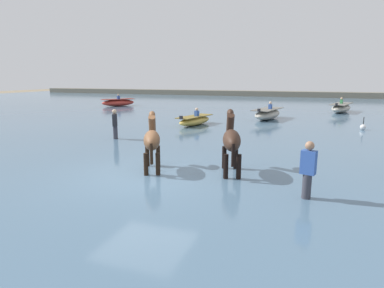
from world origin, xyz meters
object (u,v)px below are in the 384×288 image
object	(u,v)px
horse_trailing_dark_bay	(231,141)
boat_distant_east	(195,120)
boat_near_starboard	(118,102)
person_onlooker_right	(115,126)
person_spectator_far	(308,174)
horse_lead_bay	(152,141)
boat_far_inshore	(341,108)
boat_far_offshore	(268,114)
channel_buoy	(363,127)

from	to	relation	value
horse_trailing_dark_bay	boat_distant_east	xyz separation A→B (m)	(-4.08, 8.54, -0.65)
boat_near_starboard	person_onlooker_right	world-z (taller)	person_onlooker_right
horse_trailing_dark_bay	person_spectator_far	size ratio (longest dim) A/B	1.27
horse_trailing_dark_bay	person_spectator_far	distance (m)	2.54
horse_lead_bay	person_onlooker_right	distance (m)	5.38
horse_trailing_dark_bay	boat_far_inshore	bearing A→B (deg)	76.73
horse_lead_bay	boat_near_starboard	distance (m)	22.46
boat_far_offshore	horse_lead_bay	bearing A→B (deg)	-97.91
boat_distant_east	boat_near_starboard	distance (m)	14.48
boat_distant_east	boat_far_inshore	size ratio (longest dim) A/B	0.79
boat_far_inshore	boat_near_starboard	size ratio (longest dim) A/B	1.19
boat_distant_east	person_onlooker_right	bearing A→B (deg)	-110.49
horse_trailing_dark_bay	boat_distant_east	distance (m)	9.49
boat_far_offshore	channel_buoy	bearing A→B (deg)	-27.39
boat_far_inshore	boat_near_starboard	world-z (taller)	boat_far_inshore
horse_trailing_dark_bay	channel_buoy	distance (m)	11.00
boat_distant_east	person_onlooker_right	distance (m)	5.55
horse_lead_bay	boat_far_inshore	size ratio (longest dim) A/B	0.52
channel_buoy	boat_far_inshore	bearing A→B (deg)	91.96
person_spectator_far	horse_lead_bay	bearing A→B (deg)	168.00
boat_far_offshore	person_spectator_far	world-z (taller)	person_spectator_far
horse_trailing_dark_bay	boat_far_inshore	xyz separation A→B (m)	(4.47, 18.96, -0.57)
boat_distant_east	horse_trailing_dark_bay	bearing A→B (deg)	-64.44
horse_lead_bay	boat_distant_east	distance (m)	9.23
horse_trailing_dark_bay	boat_near_starboard	world-z (taller)	horse_trailing_dark_bay
boat_distant_east	person_onlooker_right	world-z (taller)	person_onlooker_right
boat_far_inshore	boat_near_starboard	distance (m)	19.63
horse_lead_bay	boat_far_inshore	xyz separation A→B (m)	(6.74, 19.46, -0.52)
boat_near_starboard	boat_distant_east	bearing A→B (deg)	-40.31
horse_lead_bay	horse_trailing_dark_bay	distance (m)	2.32
horse_lead_bay	person_spectator_far	size ratio (longest dim) A/B	1.21
horse_lead_bay	person_onlooker_right	size ratio (longest dim) A/B	1.21
horse_trailing_dark_bay	boat_far_offshore	distance (m)	12.61
horse_lead_bay	boat_distant_east	size ratio (longest dim) A/B	0.66
horse_trailing_dark_bay	person_onlooker_right	size ratio (longest dim) A/B	1.27
horse_trailing_dark_bay	boat_far_inshore	size ratio (longest dim) A/B	0.55
horse_trailing_dark_bay	person_spectator_far	xyz separation A→B (m)	(2.08, -1.42, -0.35)
horse_lead_bay	person_spectator_far	world-z (taller)	horse_lead_bay
channel_buoy	boat_far_offshore	bearing A→B (deg)	152.61
boat_distant_east	horse_lead_bay	bearing A→B (deg)	-78.63
boat_far_offshore	channel_buoy	distance (m)	5.90
horse_trailing_dark_bay	channel_buoy	world-z (taller)	horse_trailing_dark_bay
horse_trailing_dark_bay	person_spectator_far	world-z (taller)	horse_trailing_dark_bay
horse_lead_bay	boat_far_inshore	world-z (taller)	horse_lead_bay
boat_far_inshore	boat_far_offshore	bearing A→B (deg)	-127.66
boat_far_inshore	channel_buoy	size ratio (longest dim) A/B	5.62
horse_trailing_dark_bay	boat_far_offshore	bearing A→B (deg)	92.05
person_onlooker_right	channel_buoy	size ratio (longest dim) A/B	2.42
person_spectator_far	channel_buoy	bearing A→B (deg)	76.52
boat_far_offshore	channel_buoy	size ratio (longest dim) A/B	5.26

